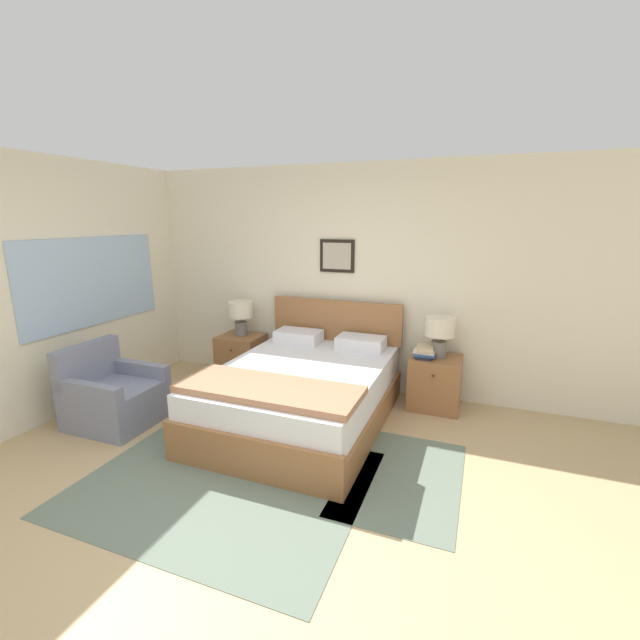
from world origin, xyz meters
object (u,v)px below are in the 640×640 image
armchair (113,397)px  table_lamp_near_window (240,313)px  nightstand_near_window (242,357)px  nightstand_by_door (435,382)px  bed (302,392)px  table_lamp_by_door (440,331)px

armchair → table_lamp_near_window: (0.56, 1.53, 0.59)m
nightstand_near_window → nightstand_by_door: (2.39, 0.00, 0.00)m
bed → armchair: size_ratio=2.68×
nightstand_near_window → table_lamp_by_door: size_ratio=1.31×
armchair → nightstand_by_door: armchair is taller
table_lamp_by_door → bed: bearing=-145.2°
table_lamp_near_window → table_lamp_by_door: size_ratio=1.00×
nightstand_by_door → table_lamp_by_door: (0.01, 0.02, 0.57)m
nightstand_by_door → bed: bearing=-145.4°
bed → table_lamp_near_window: (-1.19, 0.84, 0.54)m
table_lamp_by_door → armchair: bearing=-152.7°
bed → table_lamp_near_window: bed is taller
nightstand_near_window → armchair: bearing=-110.2°
bed → table_lamp_near_window: 1.55m
nightstand_near_window → table_lamp_by_door: bearing=0.4°
bed → armchair: (-1.75, -0.69, -0.05)m
nightstand_near_window → nightstand_by_door: size_ratio=1.00×
bed → nightstand_by_door: bearing=34.6°
armchair → nightstand_near_window: (0.55, 1.51, 0.02)m
nightstand_by_door → armchair: bearing=-152.8°
armchair → nightstand_by_door: (2.94, 1.51, 0.02)m
armchair → table_lamp_by_door: table_lamp_by_door is taller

